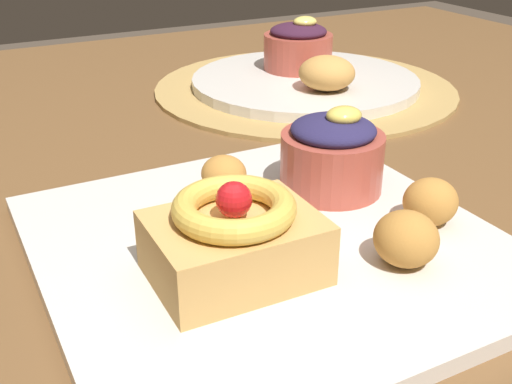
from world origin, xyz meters
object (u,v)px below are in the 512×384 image
object	(u,v)px
fritter_front	(406,239)
berry_ramekin	(332,154)
fritter_back	(224,174)
back_pastry	(327,73)
cake_slice	(235,238)
back_ramekin	(298,46)
back_plate	(305,81)
fritter_middle	(430,202)
front_plate	(269,247)

from	to	relation	value
fritter_front	berry_ramekin	bearing A→B (deg)	79.87
fritter_back	back_pastry	distance (m)	0.29
back_pastry	cake_slice	bearing A→B (deg)	-131.69
back_ramekin	back_pastry	xyz separation A→B (m)	(-0.02, -0.10, -0.01)
cake_slice	fritter_front	world-z (taller)	cake_slice
berry_ramekin	back_ramekin	xyz separation A→B (m)	(0.16, 0.32, 0.00)
back_plate	fritter_back	bearing A→B (deg)	-133.11
fritter_middle	back_pastry	world-z (taller)	back_pastry
back_plate	back_pastry	bearing A→B (deg)	-96.77
front_plate	fritter_back	xyz separation A→B (m)	(0.01, 0.09, 0.02)
fritter_middle	fritter_back	size ratio (longest dim) A/B	1.07
berry_ramekin	back_plate	xyz separation A→B (m)	(0.15, 0.28, -0.03)
berry_ramekin	fritter_middle	world-z (taller)	berry_ramekin
cake_slice	fritter_back	distance (m)	0.12
fritter_front	cake_slice	bearing A→B (deg)	159.61
berry_ramekin	fritter_back	distance (m)	0.09
fritter_front	back_plate	xyz separation A→B (m)	(0.17, 0.39, -0.02)
fritter_middle	fritter_back	distance (m)	0.16
front_plate	cake_slice	xyz separation A→B (m)	(-0.04, -0.03, 0.03)
berry_ramekin	back_pastry	bearing A→B (deg)	57.38
front_plate	fritter_back	world-z (taller)	fritter_back
fritter_front	back_ramekin	world-z (taller)	back_ramekin
fritter_middle	back_pastry	bearing A→B (deg)	69.91
front_plate	back_pastry	distance (m)	0.35
cake_slice	fritter_middle	size ratio (longest dim) A/B	2.58
back_ramekin	back_pastry	size ratio (longest dim) A/B	1.35
berry_ramekin	fritter_front	size ratio (longest dim) A/B	1.92
front_plate	fritter_back	bearing A→B (deg)	86.42
berry_ramekin	back_plate	bearing A→B (deg)	62.04
front_plate	fritter_middle	distance (m)	0.12
cake_slice	back_pastry	bearing A→B (deg)	48.31
berry_ramekin	back_pastry	size ratio (longest dim) A/B	1.25
cake_slice	front_plate	bearing A→B (deg)	35.54
fritter_front	front_plate	bearing A→B (deg)	132.86
back_ramekin	fritter_front	bearing A→B (deg)	-112.61
cake_slice	back_ramekin	size ratio (longest dim) A/B	1.17
fritter_back	cake_slice	bearing A→B (deg)	-111.95
fritter_front	back_plate	size ratio (longest dim) A/B	0.15
fritter_middle	back_plate	size ratio (longest dim) A/B	0.14
cake_slice	back_pastry	world-z (taller)	cake_slice
front_plate	fritter_middle	xyz separation A→B (m)	(0.11, -0.03, 0.02)
cake_slice	back_ramekin	xyz separation A→B (m)	(0.28, 0.39, 0.01)
cake_slice	back_pastry	distance (m)	0.40
berry_ramekin	back_ramekin	world-z (taller)	back_ramekin
cake_slice	fritter_front	bearing A→B (deg)	-20.39
cake_slice	back_plate	world-z (taller)	cake_slice
fritter_back	back_ramekin	distance (m)	0.37
fritter_front	back_pastry	bearing A→B (deg)	64.36
fritter_middle	front_plate	bearing A→B (deg)	163.62
fritter_middle	back_pastry	size ratio (longest dim) A/B	0.61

